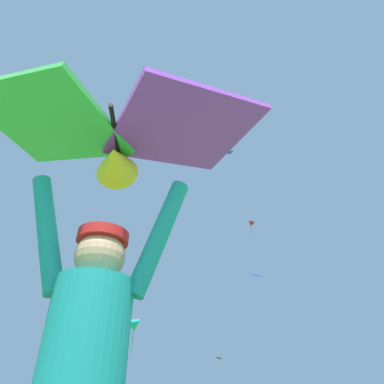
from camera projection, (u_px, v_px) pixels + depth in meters
The scene contains 6 objects.
held_stunt_kite at pixel (117, 136), 1.90m from camera, with size 1.65×1.04×0.39m.
distant_kite_blue_far_center at pixel (229, 152), 32.10m from camera, with size 0.78×0.77×0.25m.
distant_kite_black_high_left at pixel (219, 358), 29.49m from camera, with size 0.60×0.61×0.19m.
distant_kite_red_mid_right at pixel (251, 224), 38.11m from camera, with size 1.03×0.92×1.59m.
distant_kite_teal_overhead_distant at pixel (134, 326), 30.18m from camera, with size 1.69×1.92×2.99m.
distant_kite_blue_low_left at pixel (257, 275), 24.27m from camera, with size 0.85×0.80×0.46m.
Camera 1 is at (0.29, -1.29, 0.87)m, focal length 31.90 mm.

